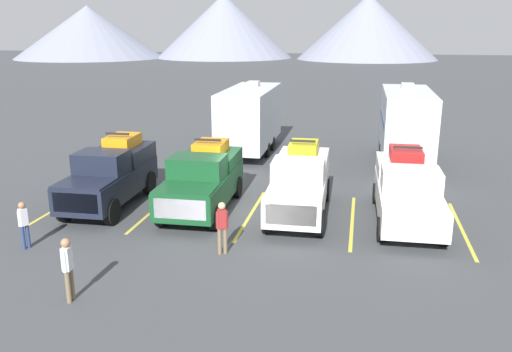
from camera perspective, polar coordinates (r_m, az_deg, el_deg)
The scene contains 16 objects.
ground_plane at distance 20.01m, azimuth -0.37°, elevation -3.81°, with size 240.00×240.00×0.00m, color #3F4244.
pickup_truck_a at distance 21.13m, azimuth -15.29°, elevation 0.24°, with size 2.15×5.34×2.70m.
pickup_truck_b at distance 20.03m, azimuth -5.73°, elevation -0.31°, with size 2.30×5.41×2.55m.
pickup_truck_c at distance 19.49m, azimuth 4.73°, elevation -0.66°, with size 2.15×5.56×2.62m.
pickup_truck_d at distance 19.56m, azimuth 15.96°, elevation -1.37°, with size 2.29×5.78×2.52m.
lot_stripe_a at distance 22.35m, azimuth -19.56°, elevation -2.62°, with size 0.12×5.50×0.01m, color gold.
lot_stripe_b at distance 20.73m, azimuth -10.68°, elevation -3.37°, with size 0.12×5.50×0.01m, color gold.
lot_stripe_c at distance 19.69m, azimuth -0.57°, elevation -4.13°, with size 0.12×5.50×0.01m, color gold.
lot_stripe_d at distance 19.32m, azimuth 10.31°, elevation -4.80°, with size 0.12×5.50×0.01m, color gold.
lot_stripe_e at distance 19.65m, azimuth 21.22°, elevation -5.30°, with size 0.12×5.50×0.01m, color gold.
camper_trailer_a at distance 28.90m, azimuth -0.66°, elevation 6.42°, with size 2.43×7.95×3.80m.
camper_trailer_b at distance 27.64m, azimuth 15.85°, elevation 5.53°, with size 2.37×7.77×3.94m.
person_a at distance 16.09m, azimuth -3.67°, elevation -5.21°, with size 0.34×0.28×1.66m.
person_b at distance 14.19m, azimuth -19.58°, elevation -9.04°, with size 0.23×0.38×1.70m.
person_c at distance 17.96m, azimuth -23.70°, elevation -4.55°, with size 0.26×0.31×1.53m.
mountain_ridge at distance 111.48m, azimuth 9.55°, elevation 15.29°, with size 140.60×44.30×13.41m.
Camera 1 is at (3.81, -18.46, 6.73)m, focal length 37.21 mm.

